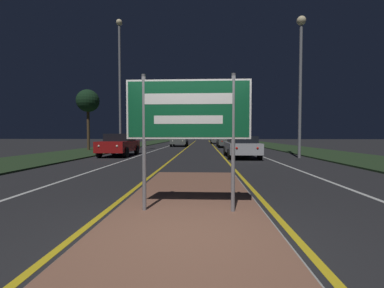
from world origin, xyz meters
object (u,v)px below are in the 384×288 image
streetlight_left_near (120,72)px  car_approaching_0 (119,144)px  car_receding_1 (225,141)px  car_receding_3 (232,138)px  streetlight_right_near (301,64)px  car_approaching_1 (180,140)px  car_receding_2 (217,139)px  car_receding_0 (241,146)px  highway_sign (188,115)px

streetlight_left_near → car_approaching_0: 6.36m
car_receding_1 → car_receding_3: 21.29m
streetlight_right_near → car_approaching_1: size_ratio=1.89×
car_receding_1 → car_receding_2: bearing=91.9°
car_receding_0 → car_approaching_0: 8.28m
car_receding_1 → highway_sign: bearing=-96.3°
streetlight_right_near → car_receding_0: 6.24m
car_receding_1 → car_receding_3: size_ratio=1.04×
streetlight_left_near → car_receding_1: (9.19, 9.64, -5.68)m
car_receding_0 → streetlight_right_near: bearing=-2.1°
car_receding_0 → car_receding_1: (0.12, 13.47, 0.02)m
car_receding_2 → highway_sign: bearing=-93.7°
highway_sign → car_approaching_1: bearing=95.7°
car_approaching_0 → car_approaching_1: 14.99m
car_receding_0 → car_receding_3: car_receding_0 is taller
streetlight_left_near → highway_sign: bearing=-67.9°
streetlight_right_near → car_receding_1: 14.93m
car_receding_1 → car_approaching_1: 5.99m
streetlight_right_near → car_receding_0: bearing=177.9°
streetlight_right_near → car_approaching_0: bearing=174.5°
car_approaching_0 → car_receding_0: bearing=-7.0°
streetlight_right_near → car_receding_2: (-3.87, 25.34, -5.05)m
streetlight_right_near → streetlight_left_near: bearing=162.6°
highway_sign → car_approaching_1: size_ratio=0.53×
car_receding_2 → car_approaching_0: size_ratio=1.02×
streetlight_left_near → car_receding_3: streetlight_left_near is taller
car_receding_3 → car_approaching_0: bearing=-108.8°
car_receding_1 → car_receding_3: (3.10, 21.07, -0.03)m
streetlight_left_near → streetlight_right_near: 13.29m
streetlight_right_near → car_receding_3: streetlight_right_near is taller
streetlight_left_near → car_approaching_0: streetlight_left_near is taller
streetlight_right_near → car_approaching_0: size_ratio=2.06×
car_receding_1 → streetlight_left_near: bearing=-133.6°
streetlight_left_near → car_receding_0: size_ratio=2.30×
car_receding_0 → car_approaching_0: bearing=173.0°
car_receding_0 → car_receding_2: bearing=90.6°
streetlight_right_near → highway_sign: bearing=-118.1°
car_receding_1 → car_approaching_0: car_approaching_0 is taller
highway_sign → car_approaching_0: highway_sign is taller
streetlight_left_near → car_approaching_0: (0.86, -2.83, -5.63)m
car_receding_2 → car_approaching_0: car_approaching_0 is taller
streetlight_right_near → car_receding_3: (-0.38, 34.67, -5.11)m
streetlight_left_near → streetlight_right_near: streetlight_left_near is taller
car_receding_2 → car_approaching_0: bearing=-108.2°
streetlight_left_near → car_receding_0: streetlight_left_near is taller
car_receding_1 → car_approaching_1: car_receding_1 is taller
car_approaching_0 → car_approaching_1: size_ratio=0.92×
highway_sign → car_approaching_0: bearing=113.2°
highway_sign → car_receding_0: (2.69, 11.89, -1.08)m
streetlight_left_near → car_receding_1: streetlight_left_near is taller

